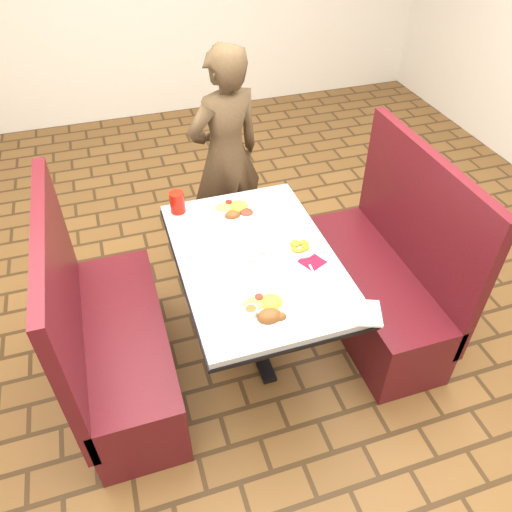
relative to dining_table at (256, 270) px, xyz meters
name	(u,v)px	position (x,y,z in m)	size (l,w,h in m)	color
room	(256,19)	(0.00, 0.00, 1.26)	(7.00, 7.04, 2.82)	brown
dining_table	(256,270)	(0.00, 0.00, 0.00)	(0.81, 1.21, 0.75)	#BABDBF
booth_bench_left	(116,344)	(-0.80, 0.00, -0.32)	(0.47, 1.20, 1.17)	maroon
booth_bench_right	(380,282)	(0.80, 0.00, -0.32)	(0.47, 1.20, 1.17)	maroon
diner_person	(226,157)	(0.12, 1.04, 0.10)	(0.55, 0.36, 1.50)	brown
near_dinner_plate	(267,308)	(-0.07, -0.39, 0.13)	(0.26, 0.26, 0.08)	white
far_dinner_plate	(235,209)	(0.00, 0.41, 0.12)	(0.27, 0.27, 0.07)	white
plantain_plate	(300,247)	(0.24, -0.01, 0.11)	(0.18, 0.18, 0.03)	white
maroon_napkin	(312,262)	(0.26, -0.13, 0.10)	(0.11, 0.11, 0.00)	maroon
spoon_utensil	(314,273)	(0.23, -0.22, 0.10)	(0.01, 0.12, 0.00)	#B7B7BC
red_tumbler	(177,202)	(-0.31, 0.52, 0.16)	(0.09, 0.09, 0.13)	red
paper_napkin	(358,313)	(0.32, -0.53, 0.10)	(0.21, 0.16, 0.01)	white
knife_utensil	(276,310)	(-0.03, -0.40, 0.11)	(0.01, 0.16, 0.00)	silver
fork_utensil	(266,312)	(-0.08, -0.40, 0.11)	(0.01, 0.16, 0.00)	silver
lettuce_shreds	(260,247)	(0.04, 0.06, 0.10)	(0.28, 0.32, 0.00)	#90C14D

